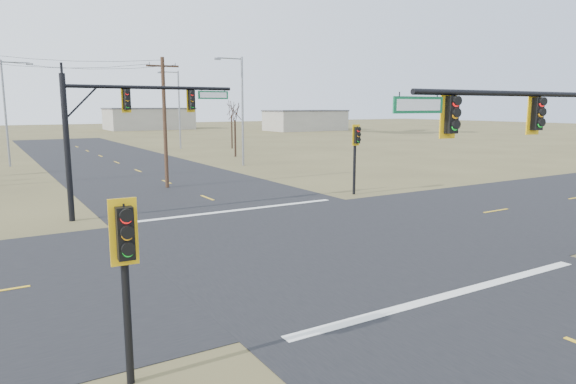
# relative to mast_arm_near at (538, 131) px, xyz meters

# --- Properties ---
(ground) EXTENTS (320.00, 320.00, 0.00)m
(ground) POSITION_rel_mast_arm_near_xyz_m (-3.65, 7.50, -4.87)
(ground) COLOR brown
(ground) RESTS_ON ground
(road_ew) EXTENTS (160.00, 14.00, 0.02)m
(road_ew) POSITION_rel_mast_arm_near_xyz_m (-3.65, 7.50, -4.86)
(road_ew) COLOR black
(road_ew) RESTS_ON ground
(road_ns) EXTENTS (14.00, 160.00, 0.02)m
(road_ns) POSITION_rel_mast_arm_near_xyz_m (-3.65, 7.50, -4.86)
(road_ns) COLOR black
(road_ns) RESTS_ON ground
(stop_bar_near) EXTENTS (12.00, 0.40, 0.01)m
(stop_bar_near) POSITION_rel_mast_arm_near_xyz_m (-3.65, -0.00, -4.84)
(stop_bar_near) COLOR silver
(stop_bar_near) RESTS_ON road_ns
(stop_bar_far) EXTENTS (12.00, 0.40, 0.01)m
(stop_bar_far) POSITION_rel_mast_arm_near_xyz_m (-3.65, 15.00, -4.84)
(stop_bar_far) COLOR silver
(stop_bar_far) RESTS_ON road_ns
(mast_arm_near) EXTENTS (10.33, 0.47, 6.67)m
(mast_arm_near) POSITION_rel_mast_arm_near_xyz_m (0.00, 0.00, 0.00)
(mast_arm_near) COLOR black
(mast_arm_near) RESTS_ON ground
(mast_arm_far) EXTENTS (8.96, 0.56, 7.26)m
(mast_arm_far) POSITION_rel_mast_arm_near_xyz_m (-9.01, 17.02, 0.36)
(mast_arm_far) COLOR black
(mast_arm_far) RESTS_ON ground
(pedestal_signal_ne) EXTENTS (0.59, 0.51, 4.56)m
(pedestal_signal_ne) POSITION_rel_mast_arm_near_xyz_m (5.12, 15.76, -1.57)
(pedestal_signal_ne) COLOR black
(pedestal_signal_ne) RESTS_ON ground
(pedestal_signal_sw) EXTENTS (0.58, 0.50, 3.95)m
(pedestal_signal_sw) POSITION_rel_mast_arm_near_xyz_m (-13.40, -0.15, -1.95)
(pedestal_signal_sw) COLOR black
(pedestal_signal_sw) RESTS_ON ground
(utility_pole_near) EXTENTS (2.20, 0.37, 8.99)m
(utility_pole_near) POSITION_rel_mast_arm_near_xyz_m (-4.46, 24.90, -0.19)
(utility_pole_near) COLOR #43291C
(utility_pole_near) RESTS_ON ground
(streetlight_a) EXTENTS (2.85, 0.27, 10.27)m
(streetlight_a) POSITION_rel_mast_arm_near_xyz_m (6.04, 34.48, 0.89)
(streetlight_a) COLOR gray
(streetlight_a) RESTS_ON ground
(streetlight_b) EXTENTS (2.88, 0.37, 10.31)m
(streetlight_b) POSITION_rel_mast_arm_near_xyz_m (7.69, 56.96, 0.92)
(streetlight_b) COLOR gray
(streetlight_b) RESTS_ON ground
(streetlight_c) EXTENTS (2.78, 0.45, 9.92)m
(streetlight_c) POSITION_rel_mast_arm_near_xyz_m (-12.97, 45.08, 0.70)
(streetlight_c) COLOR gray
(streetlight_c) RESTS_ON ground
(bare_tree_c) EXTENTS (3.32, 3.32, 6.62)m
(bare_tree_c) POSITION_rel_mast_arm_near_xyz_m (9.40, 42.83, 0.32)
(bare_tree_c) COLOR black
(bare_tree_c) RESTS_ON ground
(bare_tree_d) EXTENTS (3.37, 3.37, 6.76)m
(bare_tree_d) POSITION_rel_mast_arm_near_xyz_m (14.02, 53.60, 0.57)
(bare_tree_d) COLOR black
(bare_tree_d) RESTS_ON ground
(warehouse_mid) EXTENTS (20.00, 12.00, 5.00)m
(warehouse_mid) POSITION_rel_mast_arm_near_xyz_m (21.35, 117.50, -2.37)
(warehouse_mid) COLOR #A19B8F
(warehouse_mid) RESTS_ON ground
(warehouse_right) EXTENTS (18.00, 10.00, 4.50)m
(warehouse_right) POSITION_rel_mast_arm_near_xyz_m (51.35, 92.50, -2.62)
(warehouse_right) COLOR #A19B8F
(warehouse_right) RESTS_ON ground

